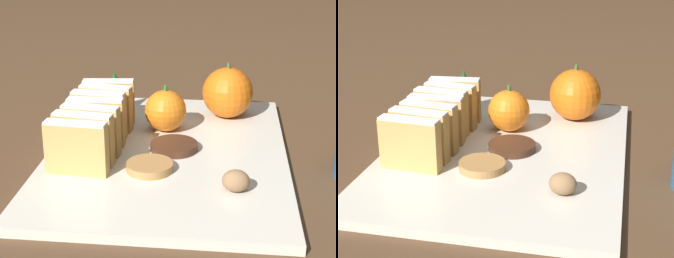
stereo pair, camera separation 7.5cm
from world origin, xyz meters
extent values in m
plane|color=#513823|center=(0.00, 0.00, 0.00)|extent=(6.00, 6.00, 0.00)
cube|color=silver|center=(0.00, 0.00, 0.01)|extent=(0.32, 0.44, 0.01)
cube|color=tan|center=(-0.10, -0.09, 0.04)|extent=(0.08, 0.02, 0.06)
cube|color=white|center=(-0.10, -0.09, 0.08)|extent=(0.08, 0.02, 0.00)
cube|color=tan|center=(-0.10, -0.06, 0.04)|extent=(0.08, 0.03, 0.06)
cube|color=white|center=(-0.10, -0.06, 0.08)|extent=(0.08, 0.03, 0.00)
cube|color=tan|center=(-0.10, -0.03, 0.04)|extent=(0.08, 0.03, 0.06)
cube|color=white|center=(-0.10, -0.03, 0.08)|extent=(0.08, 0.03, 0.00)
cube|color=tan|center=(-0.10, 0.01, 0.04)|extent=(0.08, 0.02, 0.06)
cube|color=white|center=(-0.10, 0.01, 0.08)|extent=(0.08, 0.02, 0.00)
cube|color=tan|center=(-0.10, 0.04, 0.04)|extent=(0.08, 0.02, 0.06)
cube|color=white|center=(-0.10, 0.04, 0.08)|extent=(0.08, 0.02, 0.00)
cube|color=tan|center=(-0.10, 0.07, 0.04)|extent=(0.08, 0.03, 0.06)
cube|color=white|center=(-0.10, 0.07, 0.08)|extent=(0.08, 0.03, 0.00)
cube|color=tan|center=(-0.10, 0.10, 0.04)|extent=(0.08, 0.03, 0.06)
cube|color=white|center=(-0.10, 0.10, 0.08)|extent=(0.08, 0.03, 0.00)
sphere|color=orange|center=(0.08, 0.14, 0.05)|extent=(0.08, 0.08, 0.08)
cylinder|color=#38702D|center=(0.08, 0.14, 0.09)|extent=(0.01, 0.01, 0.01)
sphere|color=orange|center=(-0.01, 0.07, 0.04)|extent=(0.06, 0.06, 0.06)
cylinder|color=#38702D|center=(-0.01, 0.07, 0.08)|extent=(0.01, 0.01, 0.01)
ellipsoid|color=#8E6B47|center=(0.09, -0.11, 0.03)|extent=(0.03, 0.03, 0.03)
cylinder|color=#472819|center=(0.01, 0.00, 0.02)|extent=(0.06, 0.06, 0.01)
cylinder|color=#B27F47|center=(-0.02, -0.07, 0.02)|extent=(0.06, 0.06, 0.01)
cone|color=#195623|center=(-0.10, 0.15, 0.05)|extent=(0.05, 0.05, 0.07)
camera|label=1|loc=(0.08, -0.70, 0.31)|focal=60.00mm
camera|label=2|loc=(0.15, -0.68, 0.31)|focal=60.00mm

